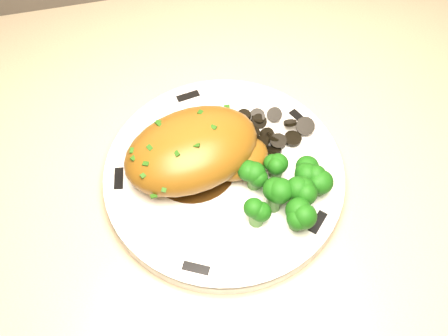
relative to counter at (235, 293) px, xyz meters
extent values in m
cube|color=brown|center=(0.00, 0.00, -0.02)|extent=(2.14, 0.70, 0.92)
cube|color=tan|center=(0.00, 0.00, 0.46)|extent=(2.21, 0.73, 0.03)
cylinder|color=white|center=(-0.03, -0.02, 0.48)|extent=(0.28, 0.28, 0.02)
cube|color=black|center=(0.08, 0.03, 0.49)|extent=(0.02, 0.03, 0.00)
cube|color=black|center=(-0.05, 0.09, 0.49)|extent=(0.03, 0.01, 0.00)
cube|color=black|center=(-0.14, -0.01, 0.49)|extent=(0.01, 0.03, 0.00)
cube|color=black|center=(-0.08, -0.13, 0.49)|extent=(0.03, 0.02, 0.00)
cube|color=black|center=(0.06, -0.11, 0.49)|extent=(0.03, 0.03, 0.00)
cylinder|color=#351E09|center=(-0.06, -0.01, 0.49)|extent=(0.10, 0.10, 0.00)
ellipsoid|color=brown|center=(-0.06, -0.01, 0.52)|extent=(0.17, 0.14, 0.06)
ellipsoid|color=brown|center=(-0.01, -0.02, 0.51)|extent=(0.08, 0.07, 0.03)
cube|color=#1C450E|center=(-0.11, -0.01, 0.55)|extent=(0.01, 0.00, 0.00)
cube|color=#1C450E|center=(-0.09, -0.01, 0.55)|extent=(0.01, 0.00, 0.00)
cube|color=#1C450E|center=(-0.07, 0.00, 0.55)|extent=(0.01, 0.00, 0.00)
cube|color=#1C450E|center=(-0.05, 0.00, 0.55)|extent=(0.01, 0.00, 0.00)
cube|color=#1C450E|center=(-0.03, 0.00, 0.55)|extent=(0.01, 0.00, 0.00)
cube|color=#1C450E|center=(-0.02, 0.01, 0.55)|extent=(0.01, 0.00, 0.00)
cylinder|color=black|center=(0.06, 0.02, 0.49)|extent=(0.02, 0.02, 0.01)
cylinder|color=black|center=(0.06, 0.03, 0.50)|extent=(0.02, 0.02, 0.01)
cylinder|color=black|center=(0.06, 0.03, 0.50)|extent=(0.02, 0.02, 0.01)
cylinder|color=black|center=(0.05, 0.04, 0.49)|extent=(0.02, 0.02, 0.01)
cylinder|color=black|center=(0.05, 0.04, 0.50)|extent=(0.02, 0.02, 0.01)
cylinder|color=black|center=(0.04, 0.04, 0.50)|extent=(0.02, 0.02, 0.01)
cylinder|color=black|center=(0.03, 0.04, 0.49)|extent=(0.02, 0.02, 0.01)
cylinder|color=black|center=(0.02, 0.04, 0.50)|extent=(0.02, 0.02, 0.00)
cylinder|color=black|center=(0.01, 0.04, 0.50)|extent=(0.03, 0.03, 0.01)
cylinder|color=black|center=(0.00, 0.03, 0.49)|extent=(0.02, 0.03, 0.02)
cylinder|color=black|center=(0.00, 0.03, 0.50)|extent=(0.02, 0.02, 0.01)
cylinder|color=black|center=(0.00, 0.02, 0.50)|extent=(0.02, 0.02, 0.01)
cylinder|color=black|center=(0.00, 0.01, 0.49)|extent=(0.03, 0.03, 0.01)
cylinder|color=black|center=(0.00, 0.01, 0.50)|extent=(0.03, 0.03, 0.01)
cylinder|color=black|center=(0.01, 0.00, 0.50)|extent=(0.03, 0.03, 0.02)
cylinder|color=black|center=(0.02, 0.00, 0.49)|extent=(0.03, 0.03, 0.02)
cylinder|color=black|center=(0.03, 0.00, 0.50)|extent=(0.03, 0.03, 0.01)
cylinder|color=black|center=(0.04, 0.00, 0.50)|extent=(0.03, 0.03, 0.01)
cylinder|color=black|center=(0.05, 0.00, 0.49)|extent=(0.03, 0.03, 0.02)
cylinder|color=black|center=(0.05, 0.00, 0.50)|extent=(0.03, 0.03, 0.01)
cylinder|color=black|center=(0.06, 0.01, 0.50)|extent=(0.03, 0.03, 0.02)
cylinder|color=black|center=(0.06, 0.01, 0.49)|extent=(0.03, 0.03, 0.02)
cylinder|color=#407230|center=(0.00, -0.05, 0.50)|extent=(0.02, 0.02, 0.02)
sphere|color=#0A3708|center=(0.00, -0.05, 0.52)|extent=(0.02, 0.02, 0.02)
cylinder|color=#407230|center=(0.03, -0.04, 0.50)|extent=(0.02, 0.02, 0.02)
sphere|color=#0A3708|center=(0.03, -0.04, 0.52)|extent=(0.02, 0.02, 0.02)
cylinder|color=#407230|center=(0.06, -0.05, 0.50)|extent=(0.02, 0.02, 0.02)
sphere|color=#0A3708|center=(0.06, -0.05, 0.52)|extent=(0.02, 0.02, 0.02)
cylinder|color=#407230|center=(0.02, -0.08, 0.50)|extent=(0.02, 0.02, 0.02)
sphere|color=#0A3708|center=(0.02, -0.08, 0.52)|extent=(0.02, 0.02, 0.02)
cylinder|color=#407230|center=(0.05, -0.08, 0.50)|extent=(0.02, 0.02, 0.02)
sphere|color=#0A3708|center=(0.05, -0.08, 0.52)|extent=(0.02, 0.02, 0.02)
cylinder|color=#407230|center=(0.07, -0.07, 0.50)|extent=(0.02, 0.02, 0.02)
sphere|color=#0A3708|center=(0.07, -0.07, 0.52)|extent=(0.02, 0.02, 0.02)
cylinder|color=#407230|center=(-0.01, -0.09, 0.50)|extent=(0.02, 0.02, 0.02)
sphere|color=#0A3708|center=(-0.01, -0.09, 0.52)|extent=(0.02, 0.02, 0.02)
cylinder|color=#407230|center=(0.03, -0.11, 0.50)|extent=(0.02, 0.02, 0.02)
sphere|color=#0A3708|center=(0.03, -0.11, 0.52)|extent=(0.02, 0.02, 0.02)
camera|label=1|loc=(-0.10, -0.35, 1.03)|focal=45.00mm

